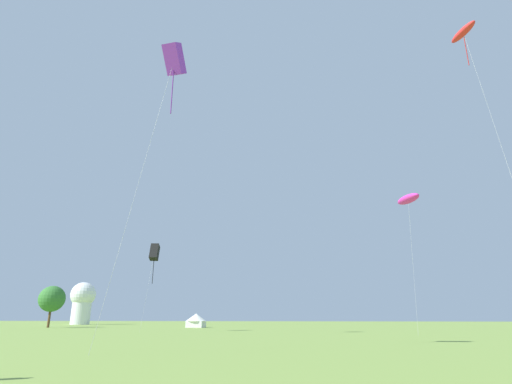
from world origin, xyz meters
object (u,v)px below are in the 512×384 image
at_px(kite_black_box, 154,252).
at_px(festival_tent_center, 196,320).
at_px(kite_red_parafoil, 463,33).
at_px(observatory_dome, 82,301).
at_px(tree_distant_left, 52,299).
at_px(kite_purple_box, 174,60).
at_px(kite_magenta_parafoil, 408,199).

bearing_deg(kite_black_box, festival_tent_center, 91.52).
relative_size(kite_red_parafoil, observatory_dome, 2.36).
bearing_deg(kite_red_parafoil, tree_distant_left, 147.46).
xyz_separation_m(festival_tent_center, tree_distant_left, (-26.65, -4.65, 3.73)).
bearing_deg(festival_tent_center, kite_black_box, -88.48).
xyz_separation_m(festival_tent_center, observatory_dome, (-39.44, 26.38, 4.64)).
bearing_deg(observatory_dome, kite_purple_box, -56.17).
bearing_deg(tree_distant_left, kite_magenta_parafoil, -21.69).
distance_m(kite_black_box, tree_distant_left, 33.18).
bearing_deg(kite_red_parafoil, observatory_dome, 136.74).
height_order(kite_purple_box, kite_red_parafoil, kite_red_parafoil).
bearing_deg(kite_purple_box, kite_red_parafoil, 21.41).
bearing_deg(kite_red_parafoil, kite_black_box, 148.36).
bearing_deg(kite_magenta_parafoil, observatory_dome, 143.02).
height_order(kite_black_box, kite_red_parafoil, kite_red_parafoil).
xyz_separation_m(kite_black_box, kite_magenta_parafoil, (32.99, -5.80, 4.51)).
bearing_deg(kite_red_parafoil, festival_tent_center, 128.91).
height_order(kite_purple_box, tree_distant_left, kite_purple_box).
relative_size(kite_black_box, festival_tent_center, 3.06).
relative_size(kite_red_parafoil, festival_tent_center, 6.70).
height_order(kite_purple_box, observatory_dome, kite_purple_box).
bearing_deg(kite_purple_box, festival_tent_center, 104.69).
distance_m(festival_tent_center, observatory_dome, 47.67).
height_order(kite_black_box, kite_magenta_parafoil, kite_magenta_parafoil).
bearing_deg(kite_black_box, observatory_dome, 129.14).
relative_size(kite_purple_box, festival_tent_center, 5.19).
bearing_deg(kite_black_box, kite_red_parafoil, -31.64).
relative_size(kite_black_box, observatory_dome, 1.08).
distance_m(kite_black_box, kite_red_parafoil, 44.10).
xyz_separation_m(kite_black_box, observatory_dome, (-40.05, 49.20, -4.39)).
relative_size(kite_magenta_parafoil, festival_tent_center, 4.07).
relative_size(kite_black_box, kite_purple_box, 0.59).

